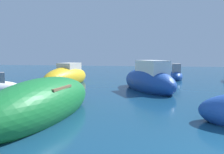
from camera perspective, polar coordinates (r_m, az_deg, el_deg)
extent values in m
ellipsoid|color=#1E479E|center=(13.09, 10.07, -1.44)|extent=(4.36, 5.47, 1.77)
cube|color=white|center=(12.65, 11.09, 2.67)|extent=(2.13, 2.51, 0.86)
ellipsoid|color=#197233|center=(7.56, -18.66, -7.00)|extent=(2.46, 5.99, 1.79)
cube|color=brown|center=(7.45, -18.81, -2.68)|extent=(1.68, 1.30, 0.08)
ellipsoid|color=gold|center=(15.98, -12.58, -0.25)|extent=(2.52, 5.67, 1.71)
cube|color=beige|center=(16.29, -11.87, 2.79)|extent=(1.37, 2.03, 0.62)
ellipsoid|color=#1E479E|center=(19.67, 17.45, 0.23)|extent=(1.33, 3.29, 1.06)
cube|color=gray|center=(19.36, 17.57, 2.36)|extent=(0.77, 1.31, 0.86)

